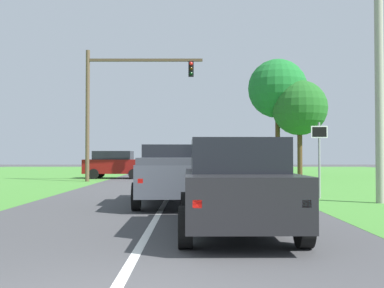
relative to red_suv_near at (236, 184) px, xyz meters
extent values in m
plane|color=#424244|center=(-1.77, 7.96, -1.00)|extent=(120.00, 120.00, 0.00)
cube|color=white|center=(-1.77, -3.04, -0.99)|extent=(0.16, 43.89, 0.01)
cube|color=black|center=(0.00, -0.06, -0.20)|extent=(2.06, 4.71, 0.88)
cube|color=black|center=(0.00, 0.17, 0.57)|extent=(1.80, 2.93, 0.66)
cube|color=red|center=(-0.80, -2.39, -0.15)|extent=(0.14, 0.06, 0.12)
cube|color=red|center=(0.85, -2.37, -0.15)|extent=(0.14, 0.06, 0.12)
cylinder|color=black|center=(-1.02, 1.38, -0.64)|extent=(0.25, 0.72, 0.72)
cylinder|color=black|center=(0.99, 1.40, -0.64)|extent=(0.25, 0.72, 0.72)
cylinder|color=black|center=(-0.99, -1.53, -0.64)|extent=(0.25, 0.72, 0.72)
cylinder|color=black|center=(1.02, -1.51, -0.64)|extent=(0.25, 0.72, 0.72)
cube|color=#4C515B|center=(-1.53, 5.49, -0.14)|extent=(2.28, 5.53, 0.91)
cube|color=black|center=(-1.52, 5.22, 0.61)|extent=(1.89, 2.15, 0.59)
cube|color=#41454E|center=(-1.45, 3.81, 0.41)|extent=(2.03, 2.15, 0.20)
cube|color=red|center=(-2.24, 2.77, -0.10)|extent=(0.14, 0.07, 0.12)
cube|color=red|center=(-0.57, 2.84, -0.10)|extent=(0.14, 0.07, 0.12)
cylinder|color=black|center=(-2.62, 7.13, -0.60)|extent=(0.28, 0.81, 0.80)
cylinder|color=black|center=(-0.58, 7.22, -0.60)|extent=(0.28, 0.81, 0.80)
cylinder|color=black|center=(-2.47, 3.76, -0.60)|extent=(0.28, 0.81, 0.80)
cylinder|color=black|center=(-0.43, 3.85, -0.60)|extent=(0.28, 0.81, 0.80)
cylinder|color=brown|center=(-7.18, 18.08, 2.97)|extent=(0.24, 0.24, 7.94)
cube|color=#4C3D2B|center=(-3.71, 18.08, 6.34)|extent=(6.94, 0.16, 0.16)
cube|color=black|center=(-0.94, 18.08, 5.79)|extent=(0.32, 0.28, 0.90)
sphere|color=red|center=(-0.94, 17.93, 6.09)|extent=(0.22, 0.22, 0.22)
sphere|color=black|center=(-0.94, 17.93, 5.79)|extent=(0.22, 0.22, 0.22)
sphere|color=black|center=(-0.94, 17.93, 5.49)|extent=(0.22, 0.22, 0.22)
cylinder|color=gray|center=(3.76, 7.32, 0.39)|extent=(0.08, 0.08, 2.78)
cube|color=white|center=(3.76, 7.29, 1.43)|extent=(0.60, 0.03, 0.44)
cube|color=black|center=(3.76, 7.27, 1.43)|extent=(0.52, 0.01, 0.36)
cylinder|color=#4C351E|center=(7.11, 24.36, 0.79)|extent=(0.36, 0.36, 3.57)
sphere|color=#216022|center=(7.11, 24.36, 4.11)|extent=(4.09, 4.09, 4.09)
cube|color=maroon|center=(-6.04, 21.75, -0.18)|extent=(4.33, 1.96, 0.95)
cube|color=black|center=(-6.26, 21.76, 0.58)|extent=(2.61, 1.69, 0.57)
cube|color=red|center=(-3.95, 20.94, -0.13)|extent=(0.06, 0.14, 0.12)
cube|color=red|center=(-3.91, 22.46, -0.13)|extent=(0.06, 0.14, 0.12)
cylinder|color=black|center=(-7.39, 20.86, -0.66)|extent=(0.69, 0.24, 0.68)
cylinder|color=black|center=(-7.35, 22.71, -0.66)|extent=(0.69, 0.24, 0.68)
cylinder|color=black|center=(-4.74, 20.79, -0.66)|extent=(0.69, 0.24, 0.68)
cylinder|color=black|center=(-4.69, 22.65, -0.66)|extent=(0.69, 0.24, 0.68)
cylinder|color=#9E998E|center=(5.32, 5.71, 3.05)|extent=(0.28, 0.28, 8.10)
cylinder|color=#4C351E|center=(5.68, 25.47, 1.51)|extent=(0.36, 0.36, 5.01)
sphere|color=#1C6E2C|center=(5.68, 25.47, 5.70)|extent=(4.51, 4.51, 4.51)
camera|label=1|loc=(-0.88, -9.24, 0.58)|focal=42.52mm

